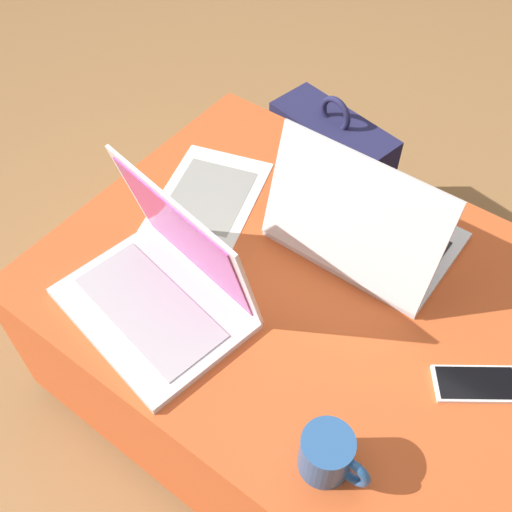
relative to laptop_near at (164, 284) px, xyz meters
name	(u,v)px	position (x,y,z in m)	size (l,w,h in m)	color
ground_plane	(296,387)	(0.20, 0.20, -0.50)	(14.00, 14.00, 0.00)	#9E7042
ottoman	(302,341)	(0.20, 0.20, -0.28)	(1.04, 0.80, 0.45)	maroon
laptop_near	(164,284)	(0.00, 0.00, 0.00)	(0.39, 0.32, 0.26)	silver
laptop_far	(362,228)	(0.23, 0.34, 0.00)	(0.36, 0.26, 0.26)	silver
cell_phone	(476,384)	(0.56, 0.19, -0.05)	(0.16, 0.14, 0.01)	white
backpack	(329,180)	(-0.05, 0.71, -0.30)	(0.37, 0.24, 0.49)	#23234C
paper_sheet	(209,196)	(-0.12, 0.27, -0.05)	(0.29, 0.35, 0.00)	white
coffee_mug	(328,455)	(0.42, -0.09, -0.01)	(0.12, 0.08, 0.09)	#285693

